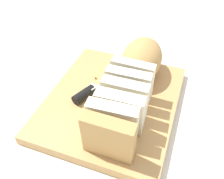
{
  "coord_description": "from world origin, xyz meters",
  "views": [
    {
      "loc": [
        0.41,
        0.16,
        0.46
      ],
      "look_at": [
        0.0,
        0.0,
        0.05
      ],
      "focal_mm": 39.53,
      "sensor_mm": 36.0,
      "label": 1
    }
  ],
  "objects": [
    {
      "name": "ground_plane",
      "position": [
        0.0,
        0.0,
        0.0
      ],
      "size": [
        3.0,
        3.0,
        0.0
      ],
      "primitive_type": "plane",
      "color": "silver"
    },
    {
      "name": "cutting_board",
      "position": [
        0.0,
        0.0,
        0.01
      ],
      "size": [
        0.37,
        0.32,
        0.02
      ],
      "primitive_type": "cube",
      "rotation": [
        0.0,
        0.0,
        0.02
      ],
      "color": "tan",
      "rests_on": "ground_plane"
    },
    {
      "name": "bread_loaf",
      "position": [
        -0.03,
        0.04,
        0.07
      ],
      "size": [
        0.37,
        0.12,
        0.1
      ],
      "rotation": [
        0.0,
        0.0,
        0.05
      ],
      "color": "tan",
      "rests_on": "cutting_board"
    },
    {
      "name": "bread_knife",
      "position": [
        0.0,
        -0.05,
        0.04
      ],
      "size": [
        0.25,
        0.11,
        0.03
      ],
      "rotation": [
        0.0,
        0.0,
        2.77
      ],
      "color": "silver",
      "rests_on": "cutting_board"
    },
    {
      "name": "crumb_near_knife",
      "position": [
        -0.05,
        -0.07,
        0.03
      ],
      "size": [
        0.01,
        0.01,
        0.01
      ],
      "primitive_type": "sphere",
      "color": "#996633",
      "rests_on": "cutting_board"
    },
    {
      "name": "crumb_near_loaf",
      "position": [
        -0.07,
        0.03,
        0.03
      ],
      "size": [
        0.01,
        0.01,
        0.01
      ],
      "primitive_type": "sphere",
      "color": "#996633",
      "rests_on": "cutting_board"
    },
    {
      "name": "crumb_stray_left",
      "position": [
        -0.03,
        0.05,
        0.03
      ],
      "size": [
        0.0,
        0.0,
        0.0
      ],
      "primitive_type": "sphere",
      "color": "#996633",
      "rests_on": "cutting_board"
    }
  ]
}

